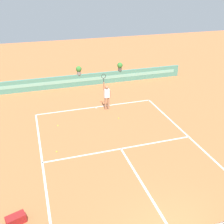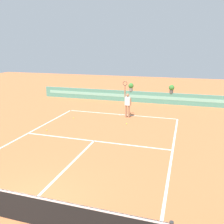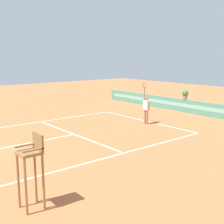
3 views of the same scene
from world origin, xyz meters
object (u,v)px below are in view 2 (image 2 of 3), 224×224
object	(u,v)px
potted_plant_centre	(131,86)
potted_plant_right	(172,88)
tennis_ball_near_baseline	(74,118)
tennis_ball_mid_court	(47,130)
tennis_ball_by_sideline	(127,124)
tennis_player	(127,103)

from	to	relation	value
potted_plant_centre	potted_plant_right	world-z (taller)	same
potted_plant_centre	tennis_ball_near_baseline	bearing A→B (deg)	-112.31
tennis_ball_mid_court	potted_plant_centre	world-z (taller)	potted_plant_centre
tennis_ball_by_sideline	potted_plant_right	xyz separation A→B (m)	(2.35, 6.65, 1.38)
tennis_ball_mid_court	tennis_ball_near_baseline	bearing A→B (deg)	81.59
tennis_player	tennis_ball_mid_court	bearing A→B (deg)	-133.45
tennis_ball_near_baseline	potted_plant_right	bearing A→B (deg)	46.01
potted_plant_centre	potted_plant_right	size ratio (longest dim) A/B	1.00
tennis_ball_mid_court	potted_plant_right	distance (m)	11.50
tennis_ball_near_baseline	tennis_player	bearing A→B (deg)	21.06
tennis_ball_near_baseline	potted_plant_centre	size ratio (longest dim) A/B	0.09
tennis_ball_by_sideline	tennis_player	bearing A→B (deg)	101.86
tennis_player	potted_plant_right	distance (m)	5.76
potted_plant_right	tennis_ball_by_sideline	bearing A→B (deg)	-109.46
tennis_ball_near_baseline	potted_plant_right	xyz separation A→B (m)	(6.23, 6.46, 1.38)
tennis_player	tennis_ball_near_baseline	distance (m)	3.94
tennis_ball_mid_court	potted_plant_centre	distance (m)	9.87
tennis_player	tennis_ball_by_sideline	world-z (taller)	tennis_player
potted_plant_centre	tennis_ball_by_sideline	bearing A→B (deg)	-79.51
potted_plant_right	tennis_ball_near_baseline	bearing A→B (deg)	-133.99
potted_plant_centre	tennis_player	bearing A→B (deg)	-79.94
tennis_ball_near_baseline	tennis_ball_mid_court	size ratio (longest dim) A/B	1.00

